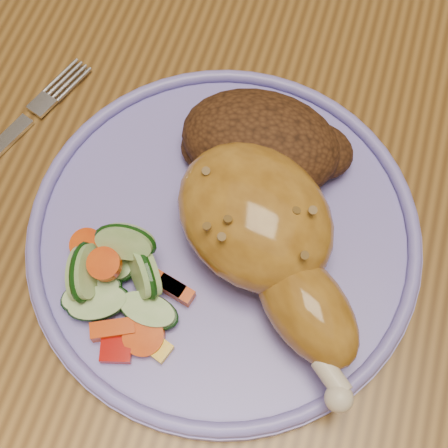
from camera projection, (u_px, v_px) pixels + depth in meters
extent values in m
plane|color=#4E331B|center=(279.00, 380.00, 1.16)|extent=(4.00, 4.00, 0.00)
cube|color=brown|center=(353.00, 218.00, 0.49)|extent=(0.90, 1.40, 0.04)
cylinder|color=#4C2D16|center=(243.00, 134.00, 1.13)|extent=(0.04, 0.04, 0.41)
cylinder|color=#4C2D16|center=(440.00, 184.00, 1.09)|extent=(0.04, 0.04, 0.41)
cylinder|color=#786CC9|center=(224.00, 236.00, 0.46)|extent=(0.29, 0.29, 0.01)
torus|color=#786CC9|center=(224.00, 230.00, 0.45)|extent=(0.28, 0.28, 0.01)
ellipsoid|color=#A97123|center=(255.00, 216.00, 0.42)|extent=(0.15, 0.15, 0.06)
ellipsoid|color=#A97123|center=(306.00, 306.00, 0.40)|extent=(0.10, 0.10, 0.05)
sphere|color=beige|center=(339.00, 398.00, 0.38)|extent=(0.02, 0.02, 0.02)
ellipsoid|color=#3E210F|center=(260.00, 143.00, 0.45)|extent=(0.12, 0.09, 0.05)
ellipsoid|color=#3E210F|center=(314.00, 150.00, 0.46)|extent=(0.06, 0.05, 0.03)
ellipsoid|color=#3E210F|center=(213.00, 148.00, 0.47)|extent=(0.05, 0.04, 0.02)
cube|color=#A50A05|center=(116.00, 350.00, 0.41)|extent=(0.02, 0.02, 0.01)
cube|color=#E5A507|center=(158.00, 348.00, 0.41)|extent=(0.02, 0.02, 0.01)
cube|color=#E54A07|center=(176.00, 290.00, 0.43)|extent=(0.03, 0.02, 0.01)
cylinder|color=#E54A07|center=(104.00, 264.00, 0.41)|extent=(0.02, 0.02, 0.01)
cube|color=#E54A07|center=(113.00, 330.00, 0.42)|extent=(0.03, 0.02, 0.01)
cylinder|color=#E54A07|center=(88.00, 246.00, 0.44)|extent=(0.02, 0.03, 0.01)
cylinder|color=#E54A07|center=(144.00, 336.00, 0.41)|extent=(0.03, 0.03, 0.01)
cube|color=#E54A07|center=(167.00, 285.00, 0.43)|extent=(0.03, 0.02, 0.01)
cylinder|color=#AECC84|center=(98.00, 303.00, 0.42)|extent=(0.05, 0.05, 0.02)
cylinder|color=#AECC84|center=(105.00, 266.00, 0.43)|extent=(0.04, 0.04, 0.02)
cylinder|color=#AECC84|center=(83.00, 272.00, 0.42)|extent=(0.04, 0.05, 0.04)
cylinder|color=#AECC84|center=(148.00, 311.00, 0.42)|extent=(0.04, 0.04, 0.02)
cylinder|color=#AECC84|center=(144.00, 271.00, 0.42)|extent=(0.04, 0.05, 0.04)
cylinder|color=#AECC84|center=(125.00, 241.00, 0.42)|extent=(0.04, 0.04, 0.04)
cylinder|color=#AECC84|center=(91.00, 293.00, 0.42)|extent=(0.06, 0.06, 0.02)
cube|color=silver|center=(42.00, 104.00, 0.50)|extent=(0.04, 0.06, 0.00)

